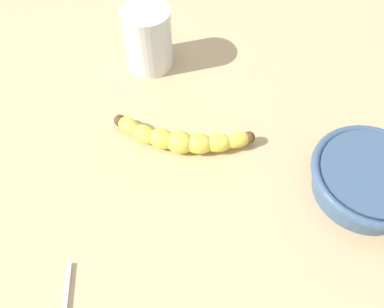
{
  "coord_description": "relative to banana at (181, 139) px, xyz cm",
  "views": [
    {
      "loc": [
        12.21,
        36.31,
        51.12
      ],
      "look_at": [
        -1.19,
        6.5,
        5.0
      ],
      "focal_mm": 36.36,
      "sensor_mm": 36.0,
      "label": 1
    }
  ],
  "objects": [
    {
      "name": "wooden_tabletop",
      "position": [
        0.96,
        -3.02,
        -3.2
      ],
      "size": [
        120.0,
        120.0,
        3.0
      ],
      "primitive_type": "cube",
      "color": "tan",
      "rests_on": "ground"
    },
    {
      "name": "banana",
      "position": [
        0.0,
        0.0,
        0.0
      ],
      "size": [
        18.84,
        13.36,
        3.39
      ],
      "rotation": [
        0.0,
        0.0,
        2.55
      ],
      "color": "yellow",
      "rests_on": "wooden_tabletop"
    },
    {
      "name": "smoothie_glass",
      "position": [
        -2.3,
        -19.37,
        3.29
      ],
      "size": [
        8.21,
        8.21,
        10.83
      ],
      "color": "silver",
      "rests_on": "wooden_tabletop"
    },
    {
      "name": "ceramic_bowl",
      "position": [
        -20.23,
        17.84,
        1.28
      ],
      "size": [
        16.41,
        16.41,
        5.0
      ],
      "color": "#3D5675",
      "rests_on": "wooden_tabletop"
    }
  ]
}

